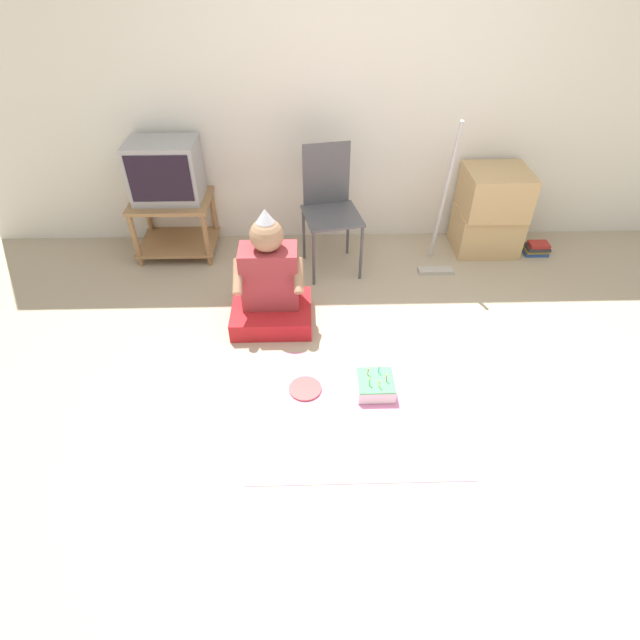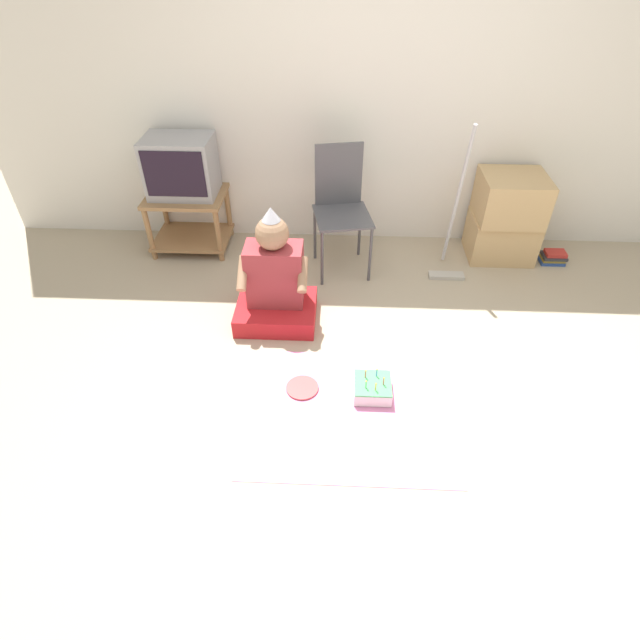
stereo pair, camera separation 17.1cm
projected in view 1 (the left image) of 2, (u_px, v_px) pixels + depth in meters
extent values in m
plane|color=tan|center=(381.00, 392.00, 3.07)|extent=(16.00, 16.00, 0.00)
cube|color=silver|center=(363.00, 84.00, 3.77)|extent=(6.40, 0.06, 2.55)
cube|color=#997047|center=(171.00, 201.00, 4.03)|extent=(0.64, 0.49, 0.03)
cube|color=#997047|center=(179.00, 242.00, 4.28)|extent=(0.64, 0.49, 0.02)
cylinder|color=#997047|center=(135.00, 240.00, 4.01)|extent=(0.04, 0.04, 0.49)
cylinder|color=#997047|center=(206.00, 239.00, 4.02)|extent=(0.04, 0.04, 0.49)
cylinder|color=#997047|center=(148.00, 214.00, 4.34)|extent=(0.04, 0.04, 0.49)
cylinder|color=#997047|center=(214.00, 213.00, 4.35)|extent=(0.04, 0.04, 0.49)
cube|color=#99999E|center=(165.00, 171.00, 3.89)|extent=(0.53, 0.38, 0.46)
cube|color=black|center=(160.00, 179.00, 3.73)|extent=(0.47, 0.01, 0.36)
cube|color=#4C4C51|center=(332.00, 216.00, 3.82)|extent=(0.49, 0.50, 0.02)
cube|color=#4C4C51|center=(326.00, 175.00, 3.82)|extent=(0.36, 0.09, 0.49)
cylinder|color=#4C4C51|center=(314.00, 259.00, 3.80)|extent=(0.02, 0.02, 0.48)
cylinder|color=#4C4C51|center=(361.00, 253.00, 3.86)|extent=(0.02, 0.02, 0.48)
cylinder|color=#4C4C51|center=(304.00, 233.00, 4.09)|extent=(0.02, 0.02, 0.48)
cylinder|color=#4C4C51|center=(348.00, 228.00, 4.16)|extent=(0.02, 0.02, 0.48)
cube|color=tan|center=(486.00, 230.00, 4.26)|extent=(0.53, 0.42, 0.35)
cube|color=tan|center=(495.00, 192.00, 4.04)|extent=(0.50, 0.47, 0.35)
cube|color=#B2ADA3|center=(436.00, 271.00, 4.07)|extent=(0.28, 0.09, 0.03)
cylinder|color=#B7B7BC|center=(444.00, 196.00, 3.77)|extent=(0.03, 0.25, 1.19)
cube|color=#284793|center=(534.00, 252.00, 4.30)|extent=(0.20, 0.15, 0.02)
cube|color=#A88933|center=(536.00, 250.00, 4.29)|extent=(0.18, 0.12, 0.02)
cube|color=#333338|center=(537.00, 247.00, 4.27)|extent=(0.19, 0.14, 0.02)
cube|color=#B72D28|center=(539.00, 245.00, 4.25)|extent=(0.16, 0.11, 0.03)
cube|color=red|center=(272.00, 314.00, 3.55)|extent=(0.56, 0.45, 0.14)
cube|color=#993338|center=(270.00, 276.00, 3.40)|extent=(0.39, 0.23, 0.44)
sphere|color=#9E7556|center=(266.00, 235.00, 3.20)|extent=(0.22, 0.22, 0.22)
cone|color=silver|center=(265.00, 216.00, 3.11)|extent=(0.12, 0.12, 0.09)
cylinder|color=#9E7556|center=(238.00, 276.00, 3.28)|extent=(0.06, 0.24, 0.19)
cylinder|color=#9E7556|center=(299.00, 276.00, 3.28)|extent=(0.06, 0.24, 0.19)
cube|color=pink|center=(354.00, 409.00, 2.96)|extent=(1.22, 0.99, 0.01)
cube|color=white|center=(375.00, 385.00, 3.05)|extent=(0.22, 0.22, 0.08)
cube|color=#4CB266|center=(376.00, 380.00, 3.02)|extent=(0.22, 0.22, 0.01)
cylinder|color=#EA4C4C|center=(386.00, 378.00, 3.00)|extent=(0.01, 0.01, 0.06)
sphere|color=#FFCC4C|center=(387.00, 374.00, 2.98)|extent=(0.01, 0.01, 0.01)
cylinder|color=#4C7FE5|center=(379.00, 370.00, 3.05)|extent=(0.01, 0.01, 0.06)
sphere|color=#FFCC4C|center=(379.00, 366.00, 3.03)|extent=(0.01, 0.01, 0.01)
cylinder|color=#EA4C4C|center=(368.00, 372.00, 3.03)|extent=(0.01, 0.01, 0.06)
sphere|color=#FFCC4C|center=(368.00, 368.00, 3.01)|extent=(0.01, 0.01, 0.01)
cylinder|color=#66C666|center=(370.00, 383.00, 2.97)|extent=(0.01, 0.01, 0.06)
sphere|color=#FFCC4C|center=(370.00, 379.00, 2.95)|extent=(0.01, 0.01, 0.01)
cylinder|color=yellow|center=(379.00, 385.00, 2.96)|extent=(0.01, 0.01, 0.06)
sphere|color=#FFCC4C|center=(380.00, 381.00, 2.93)|extent=(0.01, 0.01, 0.01)
cylinder|color=#D84C4C|center=(305.00, 389.00, 3.08)|extent=(0.20, 0.20, 0.01)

